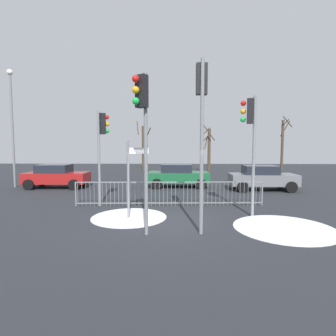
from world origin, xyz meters
The scene contains 16 objects.
ground_plane centered at (0.00, 0.00, 0.00)m, with size 60.00×60.00×0.00m, color #26282D.
traffic_light_foreground_right centered at (1.01, -0.96, 3.75)m, with size 0.33×0.57×5.13m.
traffic_light_mid_left centered at (3.00, 1.02, 3.26)m, with size 0.55×0.37×4.45m.
traffic_light_rear_left centered at (-0.70, -1.31, 3.45)m, with size 0.43×0.50×4.71m.
traffic_light_foreground_left centered at (-2.95, 2.65, 3.03)m, with size 0.47×0.46×4.14m.
direction_sign_post centered at (-1.40, 0.64, 1.58)m, with size 0.77×0.25×2.81m.
pedestrian_guard_railing centered at (0.00, 2.66, 0.55)m, with size 8.27×0.39×1.07m.
car_red_near centered at (-7.19, 7.51, 0.77)m, with size 3.84×1.99×1.47m.
car_green_trailing centered at (0.45, 8.02, 0.77)m, with size 3.81×1.94×1.47m.
car_grey_far centered at (5.41, 6.92, 0.77)m, with size 3.84×2.00×1.47m.
street_lamp centered at (-9.96, 7.73, 4.45)m, with size 0.36×0.36×7.35m.
bare_tree_left centered at (-3.07, 19.31, 2.53)m, with size 1.61×1.60×5.21m.
bare_tree_centre centered at (11.60, 19.53, 2.86)m, with size 1.23×1.59×5.65m.
bare_tree_right centered at (3.47, 16.48, 2.32)m, with size 1.32×1.51×4.60m.
snow_patch_kerb centered at (3.73, -0.52, 0.01)m, with size 3.20×3.20×0.01m, color white.
snow_patch_island centered at (-1.46, 0.70, 0.01)m, with size 2.77×2.77×0.01m, color white.
Camera 1 is at (0.20, -8.96, 2.64)m, focal length 28.61 mm.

